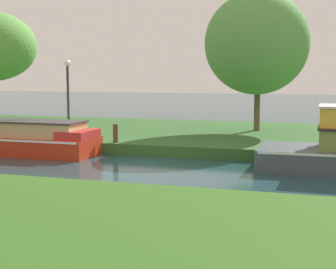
{
  "coord_description": "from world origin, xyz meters",
  "views": [
    {
      "loc": [
        5.98,
        -14.8,
        2.87
      ],
      "look_at": [
        0.91,
        1.2,
        0.9
      ],
      "focal_mm": 55.53,
      "sensor_mm": 36.0,
      "label": 1
    }
  ],
  "objects_px": {
    "lamp_post": "(68,89)",
    "mooring_post_near": "(115,133)",
    "willow_tree_centre": "(257,43)",
    "mooring_post_far": "(330,138)"
  },
  "relations": [
    {
      "from": "lamp_post",
      "to": "mooring_post_near",
      "type": "bearing_deg",
      "value": -25.13
    },
    {
      "from": "mooring_post_near",
      "to": "lamp_post",
      "type": "bearing_deg",
      "value": 154.87
    },
    {
      "from": "willow_tree_centre",
      "to": "mooring_post_near",
      "type": "distance_m",
      "value": 7.47
    },
    {
      "from": "lamp_post",
      "to": "mooring_post_near",
      "type": "xyz_separation_m",
      "value": [
        2.51,
        -1.18,
        -1.54
      ]
    },
    {
      "from": "willow_tree_centre",
      "to": "mooring_post_near",
      "type": "bearing_deg",
      "value": -130.06
    },
    {
      "from": "mooring_post_near",
      "to": "mooring_post_far",
      "type": "distance_m",
      "value": 7.37
    },
    {
      "from": "willow_tree_centre",
      "to": "lamp_post",
      "type": "xyz_separation_m",
      "value": [
        -6.79,
        -3.91,
        -1.86
      ]
    },
    {
      "from": "mooring_post_near",
      "to": "mooring_post_far",
      "type": "height_order",
      "value": "mooring_post_far"
    },
    {
      "from": "lamp_post",
      "to": "willow_tree_centre",
      "type": "bearing_deg",
      "value": 29.93
    },
    {
      "from": "lamp_post",
      "to": "mooring_post_far",
      "type": "distance_m",
      "value": 10.05
    }
  ]
}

